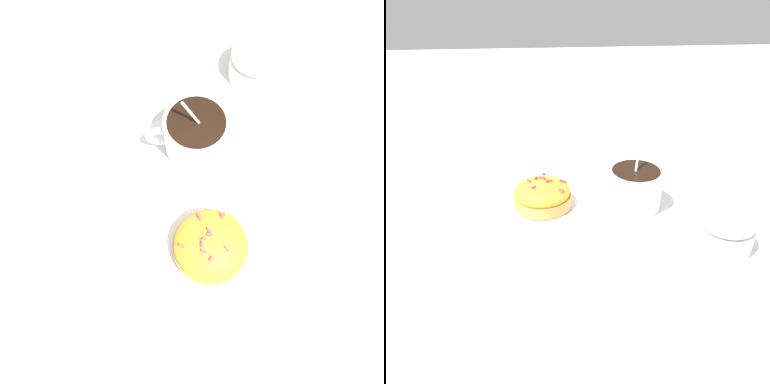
{
  "view_description": "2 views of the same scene",
  "coord_description": "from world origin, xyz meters",
  "views": [
    {
      "loc": [
        0.17,
        -0.04,
        0.49
      ],
      "look_at": [
        0.0,
        -0.01,
        0.04
      ],
      "focal_mm": 35.0,
      "sensor_mm": 36.0,
      "label": 1
    },
    {
      "loc": [
        0.06,
        0.54,
        0.35
      ],
      "look_at": [
        0.02,
        0.02,
        0.04
      ],
      "focal_mm": 35.0,
      "sensor_mm": 36.0,
      "label": 2
    }
  ],
  "objects": [
    {
      "name": "coffee_cup",
      "position": [
        -0.08,
        0.01,
        0.04
      ],
      "size": [
        0.09,
        0.11,
        0.11
      ],
      "color": "white",
      "rests_on": "paper_napkin"
    },
    {
      "name": "sugar_bowl",
      "position": [
        -0.18,
        0.13,
        0.03
      ],
      "size": [
        0.08,
        0.08,
        0.06
      ],
      "color": "white",
      "rests_on": "ground_plane"
    },
    {
      "name": "ground_plane",
      "position": [
        0.0,
        0.0,
        0.0
      ],
      "size": [
        3.0,
        3.0,
        0.0
      ],
      "primitive_type": "plane",
      "color": "silver"
    },
    {
      "name": "frosted_pastry",
      "position": [
        0.07,
        0.0,
        0.02
      ],
      "size": [
        0.1,
        0.1,
        0.05
      ],
      "color": "#D19347",
      "rests_on": "paper_napkin"
    },
    {
      "name": "paper_napkin",
      "position": [
        0.0,
        0.0,
        0.0
      ],
      "size": [
        0.3,
        0.29,
        0.0
      ],
      "color": "white",
      "rests_on": "ground_plane"
    }
  ]
}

